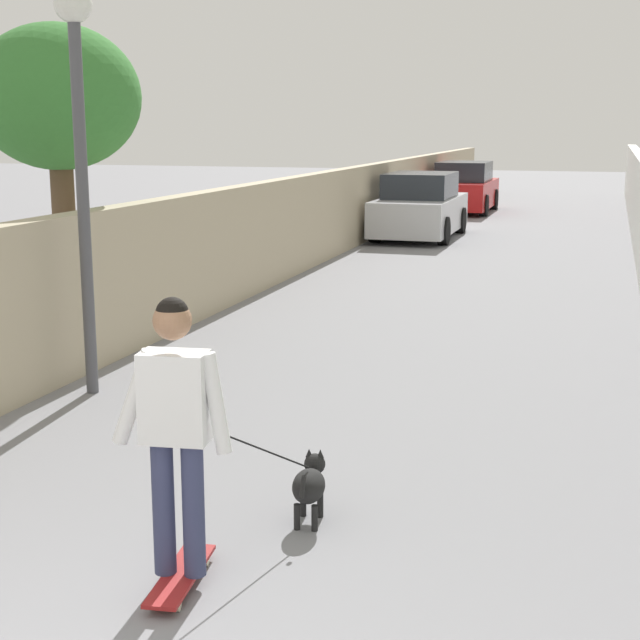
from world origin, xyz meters
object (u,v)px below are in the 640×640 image
(car_far, at_px, (464,189))
(lamp_post, at_px, (79,117))
(skateboard, at_px, (181,576))
(person_skateboarder, at_px, (175,416))
(dog, at_px, (309,483))
(car_near, at_px, (420,208))
(tree_left_far, at_px, (58,101))

(car_far, bearing_deg, lamp_post, 178.37)
(skateboard, height_order, person_skateboarder, person_skateboarder)
(skateboard, xyz_separation_m, dog, (1.10, -0.44, 0.21))
(car_near, bearing_deg, dog, -171.47)
(lamp_post, relative_size, car_far, 1.00)
(tree_left_far, xyz_separation_m, person_skateboarder, (-5.42, -4.08, -1.88))
(tree_left_far, distance_m, skateboard, 7.37)
(person_skateboarder, bearing_deg, dog, -21.80)
(tree_left_far, bearing_deg, person_skateboarder, -143.07)
(skateboard, xyz_separation_m, person_skateboarder, (-0.00, 0.00, 0.98))
(car_near, bearing_deg, car_far, 0.00)
(skateboard, bearing_deg, car_far, 4.71)
(person_skateboarder, relative_size, dog, 1.19)
(person_skateboarder, xyz_separation_m, car_far, (24.52, 2.02, -0.34))
(car_near, bearing_deg, lamp_post, 177.56)
(lamp_post, xyz_separation_m, skateboard, (-3.47, -2.62, -2.67))
(person_skateboarder, height_order, dog, person_skateboarder)
(tree_left_far, distance_m, lamp_post, 2.45)
(lamp_post, height_order, dog, lamp_post)
(lamp_post, distance_m, person_skateboarder, 4.66)
(lamp_post, bearing_deg, skateboard, -142.93)
(person_skateboarder, distance_m, dog, 1.42)
(dog, bearing_deg, car_far, 6.00)
(tree_left_far, relative_size, car_near, 0.97)
(tree_left_far, bearing_deg, dog, -133.71)
(dog, distance_m, car_near, 16.61)
(skateboard, bearing_deg, person_skateboarder, 178.21)
(person_skateboarder, height_order, car_far, person_skateboarder)
(dog, relative_size, car_far, 0.35)
(lamp_post, bearing_deg, person_skateboarder, -142.93)
(lamp_post, xyz_separation_m, person_skateboarder, (-3.47, -2.62, -1.69))
(skateboard, distance_m, person_skateboarder, 0.98)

